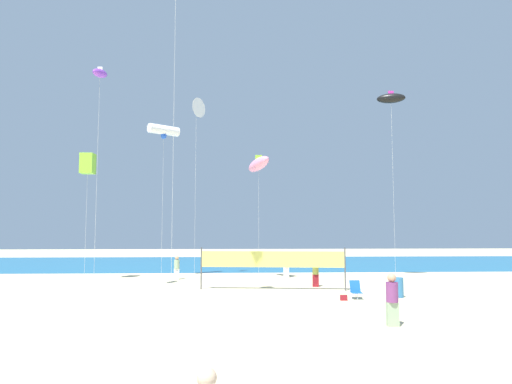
# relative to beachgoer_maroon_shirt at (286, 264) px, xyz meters

# --- Properties ---
(ground_plane) EXTENTS (120.00, 120.00, 0.00)m
(ground_plane) POSITION_rel_beachgoer_maroon_shirt_xyz_m (-2.75, -15.56, -0.94)
(ground_plane) COLOR beige
(ocean_band) EXTENTS (120.00, 20.00, 0.01)m
(ocean_band) POSITION_rel_beachgoer_maroon_shirt_xyz_m (-2.75, 13.49, -0.94)
(ocean_band) COLOR #1E6B99
(ocean_band) RESTS_ON ground
(beachgoer_maroon_shirt) EXTENTS (0.40, 0.40, 1.76)m
(beachgoer_maroon_shirt) POSITION_rel_beachgoer_maroon_shirt_xyz_m (0.00, 0.00, 0.00)
(beachgoer_maroon_shirt) COLOR white
(beachgoer_maroon_shirt) RESTS_ON ground
(beachgoer_plum_shirt) EXTENTS (0.43, 0.43, 1.87)m
(beachgoer_plum_shirt) POSITION_rel_beachgoer_maroon_shirt_xyz_m (2.01, -15.83, 0.06)
(beachgoer_plum_shirt) COLOR #99B28C
(beachgoer_plum_shirt) RESTS_ON ground
(beachgoer_sage_shirt) EXTENTS (0.37, 0.37, 1.61)m
(beachgoer_sage_shirt) POSITION_rel_beachgoer_maroon_shirt_xyz_m (-7.64, -0.87, -0.08)
(beachgoer_sage_shirt) COLOR white
(beachgoer_sage_shirt) RESTS_ON ground
(beachgoer_olive_shirt) EXTENTS (0.37, 0.37, 1.61)m
(beachgoer_olive_shirt) POSITION_rel_beachgoer_maroon_shirt_xyz_m (1.20, -5.03, -0.08)
(beachgoer_olive_shirt) COLOR maroon
(beachgoer_olive_shirt) RESTS_ON ground
(folding_beach_chair) EXTENTS (0.52, 0.65, 0.89)m
(folding_beach_chair) POSITION_rel_beachgoer_maroon_shirt_xyz_m (2.37, -9.63, -0.47)
(folding_beach_chair) COLOR #1959B2
(folding_beach_chair) RESTS_ON ground
(trash_barrel) EXTENTS (0.60, 0.60, 0.99)m
(trash_barrel) POSITION_rel_beachgoer_maroon_shirt_xyz_m (4.61, -9.27, -0.45)
(trash_barrel) COLOR teal
(trash_barrel) RESTS_ON ground
(volleyball_net) EXTENTS (8.22, 0.99, 2.40)m
(volleyball_net) POSITION_rel_beachgoer_maroon_shirt_xyz_m (-1.51, -6.32, 0.70)
(volleyball_net) COLOR #4C4C51
(volleyball_net) RESTS_ON ground
(beach_handbag) EXTENTS (0.33, 0.16, 0.26)m
(beach_handbag) POSITION_rel_beachgoer_maroon_shirt_xyz_m (1.65, -10.12, -0.81)
(beach_handbag) COLOR maroon
(beach_handbag) RESTS_ON ground
(kite_white_tube) EXTENTS (2.21, 1.89, 10.82)m
(kite_white_tube) POSITION_rel_beachgoer_maroon_shirt_xyz_m (-8.77, -0.38, 9.51)
(kite_white_tube) COLOR silver
(kite_white_tube) RESTS_ON ground
(kite_pink_inflatable) EXTENTS (1.92, 2.48, 8.53)m
(kite_pink_inflatable) POSITION_rel_beachgoer_maroon_shirt_xyz_m (-2.05, -1.72, 6.93)
(kite_pink_inflatable) COLOR silver
(kite_pink_inflatable) RESTS_ON ground
(kite_violet_inflatable) EXTENTS (0.78, 1.49, 12.46)m
(kite_violet_inflatable) POSITION_rel_beachgoer_maroon_shirt_xyz_m (-11.18, -7.35, 11.12)
(kite_violet_inflatable) COLOR silver
(kite_violet_inflatable) RESTS_ON ground
(kite_white_delta) EXTENTS (1.25, 1.47, 12.99)m
(kite_white_delta) POSITION_rel_beachgoer_maroon_shirt_xyz_m (-6.53, 0.19, 11.31)
(kite_white_delta) COLOR silver
(kite_white_delta) RESTS_ON ground
(kite_lime_box) EXTENTS (0.87, 0.87, 8.49)m
(kite_lime_box) POSITION_rel_beachgoer_maroon_shirt_xyz_m (-13.51, -1.90, 6.86)
(kite_lime_box) COLOR silver
(kite_lime_box) RESTS_ON ground
(kite_black_inflatable) EXTENTS (2.03, 1.18, 13.01)m
(kite_black_inflatable) POSITION_rel_beachgoer_maroon_shirt_xyz_m (7.13, -2.12, 11.53)
(kite_black_inflatable) COLOR silver
(kite_black_inflatable) RESTS_ON ground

